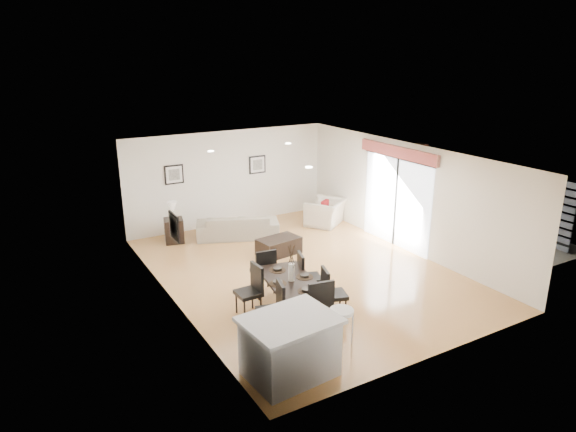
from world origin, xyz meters
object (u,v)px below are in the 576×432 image
dining_table (291,284)px  dining_chair_efar (306,273)px  dining_chair_foot (264,269)px  coffee_table (279,246)px  dining_chair_wfar (252,287)px  dining_chair_wnear (275,306)px  side_table (174,231)px  sofa (238,226)px  kitchen_island (290,346)px  dining_chair_enear (330,290)px  armchair (326,212)px  dining_chair_head (324,310)px  bar_stool (341,316)px

dining_table → dining_chair_efar: (0.61, 0.46, -0.10)m
dining_chair_foot → coffee_table: dining_chair_foot is taller
dining_table → dining_chair_wfar: bearing=153.8°
coffee_table → dining_chair_wfar: bearing=-136.8°
dining_chair_wnear → side_table: 5.37m
sofa → dining_chair_wfar: (-1.54, -4.00, 0.23)m
dining_chair_wnear → kitchen_island: bearing=-3.4°
sofa → kitchen_island: 6.34m
coffee_table → dining_table: bearing=-123.0°
dining_chair_enear → dining_chair_efar: 0.86m
armchair → dining_table: armchair is taller
dining_chair_head → kitchen_island: dining_chair_head is taller
coffee_table → bar_stool: bar_stool is taller
armchair → bar_stool: size_ratio=1.29×
dining_chair_efar → kitchen_island: size_ratio=0.66×
dining_chair_efar → side_table: (-1.27, 4.46, -0.22)m
sofa → kitchen_island: size_ratio=1.48×
dining_chair_efar → dining_chair_enear: bearing=-161.4°
dining_chair_wfar → coffee_table: dining_chair_wfar is taller
dining_chair_wfar → dining_chair_efar: bearing=89.9°
dining_chair_wnear → side_table: (-0.06, 5.37, -0.23)m
dining_chair_efar → side_table: 4.64m
side_table → kitchen_island: 6.54m
dining_chair_wnear → dining_chair_enear: 1.22m
sofa → bar_stool: bearing=103.4°
dining_table → dining_chair_wnear: (-0.61, -0.45, -0.09)m
dining_chair_wnear → dining_chair_enear: size_ratio=1.02×
dining_chair_foot → bar_stool: (-0.01, -2.68, 0.19)m
dining_chair_head → dining_chair_wnear: bearing=146.3°
dining_table → dining_chair_enear: bearing=-24.2°
dining_table → dining_chair_enear: dining_chair_enear is taller
armchair → coffee_table: (-2.29, -1.31, -0.16)m
dining_chair_efar → dining_chair_head: size_ratio=0.92×
dining_chair_enear → bar_stool: bearing=170.4°
dining_chair_wfar → side_table: (-0.06, 4.49, -0.23)m
dining_chair_wfar → coffee_table: 3.07m
dining_chair_wfar → side_table: 4.49m
dining_chair_head → dining_chair_wfar: bearing=123.1°
dining_chair_wnear → kitchen_island: (-0.37, -1.16, -0.06)m
dining_chair_wfar → dining_chair_efar: 1.21m
dining_chair_foot → side_table: (-0.65, 3.85, -0.23)m
dining_chair_head → armchair: bearing=65.9°
dining_chair_efar → side_table: bearing=34.5°
armchair → dining_chair_enear: dining_chair_enear is taller
dining_chair_wnear → bar_stool: size_ratio=1.15×
armchair → dining_chair_wfar: size_ratio=1.13×
dining_chair_wfar → armchair: bearing=130.1°
dining_chair_wfar → kitchen_island: 2.08m
dining_chair_enear → coffee_table: 3.31m
dining_chair_wfar → dining_chair_enear: 1.47m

